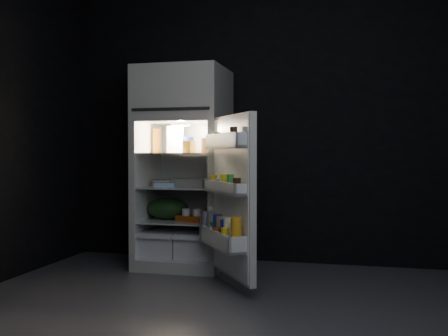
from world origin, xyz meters
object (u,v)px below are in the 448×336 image
(egg_carton, at_px, (189,183))
(yogurt_tray, at_px, (193,218))
(refrigerator, at_px, (184,161))
(fridge_door, at_px, (230,198))
(milk_jug, at_px, (174,140))

(egg_carton, bearing_deg, yogurt_tray, -28.22)
(refrigerator, xyz_separation_m, fridge_door, (0.59, -0.69, -0.27))
(milk_jug, xyz_separation_m, egg_carton, (0.19, -0.15, -0.38))
(refrigerator, relative_size, yogurt_tray, 6.34)
(fridge_door, bearing_deg, refrigerator, 130.32)
(fridge_door, xyz_separation_m, egg_carton, (-0.50, 0.57, 0.08))
(fridge_door, height_order, milk_jug, fridge_door)
(milk_jug, distance_m, yogurt_tray, 0.75)
(yogurt_tray, bearing_deg, fridge_door, -26.12)
(fridge_door, distance_m, egg_carton, 0.76)
(refrigerator, height_order, milk_jug, refrigerator)
(milk_jug, relative_size, egg_carton, 0.78)
(yogurt_tray, bearing_deg, refrigerator, 153.39)
(fridge_door, relative_size, milk_jug, 5.08)
(refrigerator, relative_size, milk_jug, 7.42)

